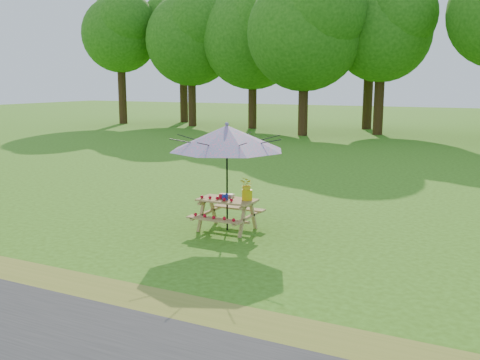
% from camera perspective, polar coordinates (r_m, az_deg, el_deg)
% --- Properties ---
extents(ground, '(120.00, 120.00, 0.00)m').
position_cam_1_polar(ground, '(9.12, 17.66, -9.82)').
color(ground, '#3A6914').
rests_on(ground, ground).
extents(drygrass_strip, '(120.00, 1.20, 0.01)m').
position_cam_1_polar(drygrass_strip, '(6.59, 13.64, -17.76)').
color(drygrass_strip, olive).
rests_on(drygrass_strip, ground).
extents(picnic_table, '(1.20, 1.32, 0.67)m').
position_cam_1_polar(picnic_table, '(11.22, -1.38, -3.76)').
color(picnic_table, '#A97F4C').
rests_on(picnic_table, ground).
extents(patio_umbrella, '(2.43, 2.43, 2.27)m').
position_cam_1_polar(patio_umbrella, '(10.94, -1.41, 4.51)').
color(patio_umbrella, black).
rests_on(patio_umbrella, ground).
extents(produce_bins, '(0.24, 0.40, 0.13)m').
position_cam_1_polar(produce_bins, '(11.17, -1.53, -1.75)').
color(produce_bins, '#B80E24').
rests_on(produce_bins, picnic_table).
extents(tomatoes_row, '(0.77, 0.13, 0.07)m').
position_cam_1_polar(tomatoes_row, '(11.05, -2.51, -1.98)').
color(tomatoes_row, red).
rests_on(tomatoes_row, picnic_table).
extents(flower_bucket, '(0.37, 0.35, 0.48)m').
position_cam_1_polar(flower_bucket, '(11.01, 0.76, -0.84)').
color(flower_bucket, yellow).
rests_on(flower_bucket, picnic_table).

